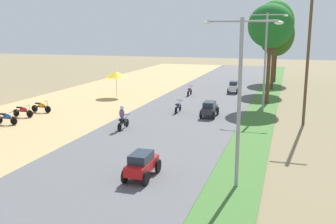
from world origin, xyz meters
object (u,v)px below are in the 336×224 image
car_sedan_red (142,164)px  motorbike_ahead_fourth (190,91)px  median_tree_second (275,23)px  car_hatchback_white (234,87)px  parked_motorbike_seventh (41,106)px  vendor_umbrella (116,74)px  streetlamp_near (240,91)px  car_sedan_charcoal (210,108)px  median_tree_third (277,35)px  streetlamp_mid (265,56)px  motorbike_ahead_second (123,118)px  motorbike_ahead_third (178,106)px  parked_motorbike_fifth (7,117)px  parked_motorbike_sixth (23,111)px  utility_pole_near (308,53)px  median_tree_nearest (271,26)px

car_sedan_red → motorbike_ahead_fourth: (-3.48, 22.71, -0.17)m
median_tree_second → car_hatchback_white: median_tree_second is taller
parked_motorbike_seventh → vendor_umbrella: (2.69, 8.77, 1.75)m
streetlamp_near → car_hatchback_white: streetlamp_near is taller
median_tree_second → car_sedan_charcoal: 18.05m
car_hatchback_white → motorbike_ahead_fourth: bearing=-143.5°
parked_motorbike_seventh → car_sedan_red: 17.12m
median_tree_third → streetlamp_near: (-0.10, -36.41, -1.90)m
streetlamp_mid → motorbike_ahead_second: size_ratio=4.38×
streetlamp_near → motorbike_ahead_third: 15.78m
parked_motorbike_fifth → car_sedan_red: 14.58m
median_tree_second → streetlamp_near: size_ratio=1.38×
median_tree_third → car_sedan_charcoal: 24.26m
parked_motorbike_sixth → median_tree_second: bearing=49.4°
utility_pole_near → motorbike_ahead_fourth: size_ratio=5.45×
vendor_umbrella → parked_motorbike_seventh: bearing=-107.0°
median_tree_second → motorbike_ahead_fourth: size_ratio=5.41×
median_tree_second → streetlamp_mid: median_tree_second is taller
parked_motorbike_sixth → parked_motorbike_seventh: bearing=80.8°
parked_motorbike_seventh → median_tree_third: size_ratio=0.21×
utility_pole_near → car_sedan_charcoal: (-6.83, 0.36, -4.36)m
parked_motorbike_sixth → median_tree_nearest: bearing=32.9°
median_tree_nearest → car_sedan_charcoal: size_ratio=3.92×
utility_pole_near → streetlamp_mid: bearing=128.6°
parked_motorbike_fifth → car_sedan_charcoal: car_sedan_charcoal is taller
parked_motorbike_fifth → streetlamp_mid: (17.05, 10.06, 4.04)m
car_hatchback_white → motorbike_ahead_third: car_hatchback_white is taller
streetlamp_near → streetlamp_mid: streetlamp_mid is taller
median_tree_third → motorbike_ahead_third: (-6.61, -22.49, -5.49)m
parked_motorbike_seventh → vendor_umbrella: vendor_umbrella is taller
utility_pole_near → motorbike_ahead_third: bearing=172.7°
median_tree_nearest → motorbike_ahead_third: median_tree_nearest is taller
parked_motorbike_sixth → car_hatchback_white: car_hatchback_white is taller
car_sedan_red → motorbike_ahead_second: bearing=119.0°
parked_motorbike_fifth → parked_motorbike_sixth: same height
streetlamp_mid → car_sedan_red: size_ratio=3.49×
streetlamp_mid → utility_pole_near: (3.06, -3.84, 0.51)m
parked_motorbike_seventh → car_hatchback_white: bearing=47.0°
streetlamp_near → car_sedan_red: streetlamp_near is taller
streetlamp_near → parked_motorbike_fifth: bearing=159.2°
utility_pole_near → motorbike_ahead_second: bearing=-156.0°
median_tree_third → utility_pole_near: (2.96, -23.71, -0.96)m
parked_motorbike_sixth → streetlamp_mid: 19.52m
car_hatchback_white → median_tree_second: bearing=47.7°
median_tree_third → motorbike_ahead_third: size_ratio=4.87×
median_tree_nearest → car_hatchback_white: size_ratio=4.42×
parked_motorbike_fifth → motorbike_ahead_second: bearing=6.9°
median_tree_third → vendor_umbrella: bearing=-130.9°
parked_motorbike_seventh → median_tree_third: bearing=56.0°
parked_motorbike_seventh → motorbike_ahead_fourth: (9.51, 11.55, 0.02)m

